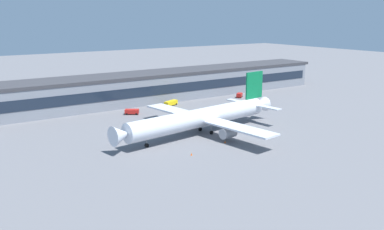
{
  "coord_description": "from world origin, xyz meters",
  "views": [
    {
      "loc": [
        -74.16,
        -90.58,
        34.03
      ],
      "look_at": [
        -6.82,
        9.64,
        5.0
      ],
      "focal_mm": 38.81,
      "sensor_mm": 36.0,
      "label": 1
    }
  ],
  "objects_px": {
    "pushback_tractor": "(132,111)",
    "traffic_cone_0": "(191,154)",
    "traffic_cone_2": "(223,137)",
    "airliner": "(202,117)",
    "belt_loader": "(171,103)",
    "traffic_cone_1": "(225,142)",
    "baggage_tug": "(240,95)"
  },
  "relations": [
    {
      "from": "airliner",
      "to": "baggage_tug",
      "type": "bearing_deg",
      "value": 38.78
    },
    {
      "from": "airliner",
      "to": "baggage_tug",
      "type": "height_order",
      "value": "airliner"
    },
    {
      "from": "belt_loader",
      "to": "traffic_cone_1",
      "type": "relative_size",
      "value": 10.53
    },
    {
      "from": "belt_loader",
      "to": "traffic_cone_2",
      "type": "height_order",
      "value": "belt_loader"
    },
    {
      "from": "traffic_cone_1",
      "to": "airliner",
      "type": "bearing_deg",
      "value": 90.15
    },
    {
      "from": "traffic_cone_0",
      "to": "traffic_cone_1",
      "type": "relative_size",
      "value": 0.98
    },
    {
      "from": "airliner",
      "to": "traffic_cone_2",
      "type": "distance_m",
      "value": 8.53
    },
    {
      "from": "baggage_tug",
      "to": "traffic_cone_2",
      "type": "relative_size",
      "value": 5.82
    },
    {
      "from": "pushback_tractor",
      "to": "baggage_tug",
      "type": "bearing_deg",
      "value": 2.73
    },
    {
      "from": "airliner",
      "to": "belt_loader",
      "type": "xyz_separation_m",
      "value": [
        12.54,
        38.44,
        -3.75
      ]
    },
    {
      "from": "traffic_cone_1",
      "to": "baggage_tug",
      "type": "bearing_deg",
      "value": 46.33
    },
    {
      "from": "traffic_cone_0",
      "to": "traffic_cone_1",
      "type": "bearing_deg",
      "value": 14.64
    },
    {
      "from": "traffic_cone_2",
      "to": "traffic_cone_0",
      "type": "bearing_deg",
      "value": -153.96
    },
    {
      "from": "belt_loader",
      "to": "pushback_tractor",
      "type": "distance_m",
      "value": 19.45
    },
    {
      "from": "belt_loader",
      "to": "traffic_cone_0",
      "type": "distance_m",
      "value": 59.08
    },
    {
      "from": "pushback_tractor",
      "to": "traffic_cone_1",
      "type": "relative_size",
      "value": 8.57
    },
    {
      "from": "pushback_tractor",
      "to": "traffic_cone_1",
      "type": "distance_m",
      "value": 45.51
    },
    {
      "from": "baggage_tug",
      "to": "traffic_cone_1",
      "type": "distance_m",
      "value": 65.69
    },
    {
      "from": "airliner",
      "to": "baggage_tug",
      "type": "distance_m",
      "value": 58.35
    },
    {
      "from": "belt_loader",
      "to": "traffic_cone_0",
      "type": "height_order",
      "value": "belt_loader"
    },
    {
      "from": "traffic_cone_0",
      "to": "traffic_cone_2",
      "type": "bearing_deg",
      "value": 26.04
    },
    {
      "from": "pushback_tractor",
      "to": "traffic_cone_0",
      "type": "height_order",
      "value": "pushback_tractor"
    },
    {
      "from": "airliner",
      "to": "belt_loader",
      "type": "bearing_deg",
      "value": 71.93
    },
    {
      "from": "traffic_cone_0",
      "to": "traffic_cone_2",
      "type": "xyz_separation_m",
      "value": [
        15.95,
        7.8,
        0.04
      ]
    },
    {
      "from": "traffic_cone_0",
      "to": "baggage_tug",
      "type": "bearing_deg",
      "value": 40.92
    },
    {
      "from": "pushback_tractor",
      "to": "traffic_cone_0",
      "type": "xyz_separation_m",
      "value": [
        -7.11,
        -48.58,
        -0.74
      ]
    },
    {
      "from": "traffic_cone_0",
      "to": "pushback_tractor",
      "type": "bearing_deg",
      "value": 81.67
    },
    {
      "from": "belt_loader",
      "to": "traffic_cone_1",
      "type": "height_order",
      "value": "belt_loader"
    },
    {
      "from": "belt_loader",
      "to": "traffic_cone_0",
      "type": "xyz_separation_m",
      "value": [
        -26.04,
        -53.03,
        -0.84
      ]
    },
    {
      "from": "airliner",
      "to": "pushback_tractor",
      "type": "height_order",
      "value": "airliner"
    },
    {
      "from": "pushback_tractor",
      "to": "traffic_cone_0",
      "type": "relative_size",
      "value": 8.76
    },
    {
      "from": "baggage_tug",
      "to": "traffic_cone_2",
      "type": "bearing_deg",
      "value": -134.79
    }
  ]
}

